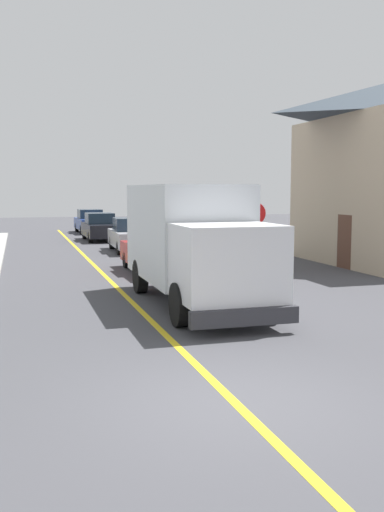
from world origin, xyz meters
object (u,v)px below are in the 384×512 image
at_px(box_truck, 193,238).
at_px(parked_car_mid, 131,236).
at_px(parked_van_across, 231,247).
at_px(parked_car_far, 100,228).
at_px(parked_car_furthest, 90,222).
at_px(parked_car_near, 154,251).
at_px(stop_sign, 255,225).

relative_size(box_truck, parked_car_mid, 1.62).
relative_size(parked_car_mid, parked_van_across, 0.99).
distance_m(box_truck, parked_car_far, 20.51).
bearing_deg(parked_car_mid, parked_car_furthest, 91.81).
xyz_separation_m(parked_car_near, stop_sign, (3.01, -2.52, 1.06)).
bearing_deg(parked_car_furthest, parked_van_across, -81.17).
height_order(box_truck, parked_car_mid, box_truck).
height_order(parked_car_far, parked_van_across, same).
xyz_separation_m(box_truck, parked_van_across, (3.63, 6.80, -0.97)).
distance_m(parked_car_furthest, parked_van_across, 20.62).
relative_size(parked_car_near, parked_car_mid, 0.99).
bearing_deg(parked_car_mid, parked_car_near, -94.01).
bearing_deg(parked_car_near, parked_car_furthest, 89.73).
distance_m(parked_car_mid, parked_van_across, 7.46).
bearing_deg(parked_car_mid, parked_car_far, 95.29).
bearing_deg(stop_sign, parked_car_mid, 103.93).
bearing_deg(parked_car_near, box_truck, -93.37).
distance_m(box_truck, parked_car_mid, 13.80).
bearing_deg(parked_car_near, parked_car_mid, 85.99).
bearing_deg(parked_van_across, parked_car_furthest, 98.83).
xyz_separation_m(parked_van_across, stop_sign, (-0.26, -3.08, 1.06)).
bearing_deg(parked_car_furthest, parked_car_far, -91.70).
relative_size(parked_car_far, parked_car_furthest, 0.99).
xyz_separation_m(parked_car_near, parked_car_far, (-0.10, 14.24, 0.00)).
distance_m(parked_car_far, stop_sign, 17.08).
relative_size(parked_car_near, parked_van_across, 0.99).
xyz_separation_m(parked_car_far, parked_car_furthest, (0.20, 6.69, 0.00)).
relative_size(parked_car_furthest, stop_sign, 1.68).
bearing_deg(parked_car_furthest, parked_car_mid, -88.19).
distance_m(parked_car_mid, parked_car_furthest, 13.45).
bearing_deg(parked_car_near, stop_sign, -39.95).
xyz_separation_m(box_truck, stop_sign, (3.38, 3.72, 0.09)).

